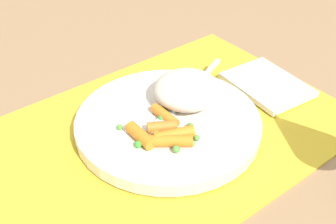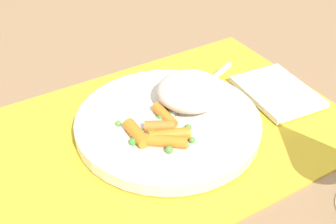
% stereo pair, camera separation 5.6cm
% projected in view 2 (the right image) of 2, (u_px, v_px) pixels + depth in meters
% --- Properties ---
extents(ground_plane, '(2.40, 2.40, 0.00)m').
position_uv_depth(ground_plane, '(168.00, 132.00, 0.59)').
color(ground_plane, '#997551').
extents(placemat, '(0.47, 0.33, 0.01)m').
position_uv_depth(placemat, '(168.00, 130.00, 0.58)').
color(placemat, gold).
rests_on(placemat, ground_plane).
extents(plate, '(0.24, 0.24, 0.02)m').
position_uv_depth(plate, '(168.00, 123.00, 0.58)').
color(plate, silver).
rests_on(plate, placemat).
extents(rice_mound, '(0.09, 0.09, 0.04)m').
position_uv_depth(rice_mound, '(190.00, 91.00, 0.59)').
color(rice_mound, beige).
rests_on(rice_mound, plate).
extents(carrot_portion, '(0.07, 0.09, 0.02)m').
position_uv_depth(carrot_portion, '(159.00, 131.00, 0.54)').
color(carrot_portion, orange).
rests_on(carrot_portion, plate).
extents(pea_scatter, '(0.08, 0.09, 0.01)m').
position_uv_depth(pea_scatter, '(160.00, 129.00, 0.55)').
color(pea_scatter, '#54B232').
rests_on(pea_scatter, plate).
extents(fork, '(0.19, 0.09, 0.01)m').
position_uv_depth(fork, '(185.00, 102.00, 0.60)').
color(fork, silver).
rests_on(fork, plate).
extents(napkin, '(0.10, 0.13, 0.01)m').
position_uv_depth(napkin, '(277.00, 92.00, 0.64)').
color(napkin, white).
rests_on(napkin, placemat).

